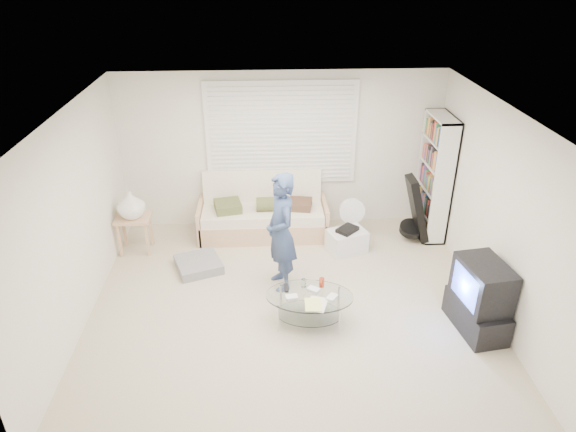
{
  "coord_description": "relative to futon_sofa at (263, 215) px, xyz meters",
  "views": [
    {
      "loc": [
        -0.3,
        -5.34,
        4.05
      ],
      "look_at": [
        0.0,
        0.3,
        1.11
      ],
      "focal_mm": 32.0,
      "sensor_mm": 36.0,
      "label": 1
    }
  ],
  "objects": [
    {
      "name": "window_blinds",
      "position": [
        0.31,
        0.33,
        1.23
      ],
      "size": [
        2.32,
        0.08,
        1.62
      ],
      "color": "silver",
      "rests_on": "ground"
    },
    {
      "name": "grey_floor_pillow",
      "position": [
        -0.93,
        -0.99,
        -0.26
      ],
      "size": [
        0.76,
        0.76,
        0.13
      ],
      "primitive_type": "cube",
      "rotation": [
        0.0,
        0.0,
        0.35
      ],
      "color": "slate",
      "rests_on": "ground"
    },
    {
      "name": "futon_sofa",
      "position": [
        0.0,
        0.0,
        0.0
      ],
      "size": [
        2.01,
        0.81,
        0.98
      ],
      "color": "tan",
      "rests_on": "ground"
    },
    {
      "name": "storage_bin",
      "position": [
        1.25,
        -0.61,
        -0.15
      ],
      "size": [
        0.65,
        0.55,
        0.39
      ],
      "color": "white",
      "rests_on": "ground"
    },
    {
      "name": "ground",
      "position": [
        0.31,
        -1.87,
        -0.32
      ],
      "size": [
        5.0,
        5.0,
        0.0
      ],
      "primitive_type": "plane",
      "color": "#B6AA8D",
      "rests_on": "ground"
    },
    {
      "name": "tv_unit",
      "position": [
        2.51,
        -2.47,
        0.12
      ],
      "size": [
        0.56,
        0.88,
        0.9
      ],
      "color": "black",
      "rests_on": "ground"
    },
    {
      "name": "side_table",
      "position": [
        -1.91,
        -0.44,
        0.42
      ],
      "size": [
        0.5,
        0.4,
        0.99
      ],
      "color": "tan",
      "rests_on": "ground"
    },
    {
      "name": "coffee_table",
      "position": [
        0.54,
        -2.25,
        -0.01
      ],
      "size": [
        1.12,
        0.79,
        0.51
      ],
      "color": "silver",
      "rests_on": "ground"
    },
    {
      "name": "room_shell",
      "position": [
        0.31,
        -1.39,
        1.31
      ],
      "size": [
        5.02,
        4.52,
        2.51
      ],
      "color": "silver",
      "rests_on": "ground"
    },
    {
      "name": "standing_person",
      "position": [
        0.23,
        -1.46,
        0.49
      ],
      "size": [
        0.54,
        0.68,
        1.63
      ],
      "primitive_type": "imported",
      "rotation": [
        0.0,
        0.0,
        -1.29
      ],
      "color": "navy",
      "rests_on": "ground"
    },
    {
      "name": "guitar_case",
      "position": [
        2.34,
        -0.35,
        0.14
      ],
      "size": [
        0.43,
        0.39,
        1.04
      ],
      "color": "black",
      "rests_on": "ground"
    },
    {
      "name": "floor_fan",
      "position": [
        1.37,
        -0.2,
        0.07
      ],
      "size": [
        0.4,
        0.27,
        0.67
      ],
      "color": "white",
      "rests_on": "ground"
    },
    {
      "name": "bookshelf",
      "position": [
        2.64,
        -0.13,
        0.64
      ],
      "size": [
        0.3,
        0.81,
        1.93
      ],
      "color": "white",
      "rests_on": "ground"
    }
  ]
}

